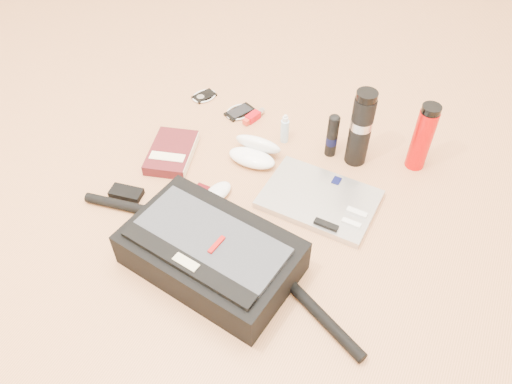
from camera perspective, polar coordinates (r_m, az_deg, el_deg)
ground at (r=1.66m, az=-1.36°, el=-2.34°), size 4.00×4.00×0.00m
messenger_bag at (r=1.48m, az=-5.26°, el=-6.86°), size 1.02×0.37×0.14m
laptop at (r=1.69m, az=7.28°, el=-0.84°), size 0.38×0.27×0.04m
book at (r=1.86m, az=-9.58°, el=4.47°), size 0.21×0.26×0.04m
passport at (r=1.71m, az=-6.40°, el=-0.49°), size 0.08×0.11×0.01m
mouse at (r=1.70m, az=-4.36°, el=0.00°), size 0.09×0.12×0.04m
sunglasses_case at (r=1.81m, az=-0.13°, el=4.69°), size 0.18×0.15×0.10m
ipod at (r=2.14m, az=-5.95°, el=10.85°), size 0.11×0.11×0.01m
phone at (r=2.04m, az=-1.88°, el=9.14°), size 0.12×0.13×0.01m
inhaler at (r=2.00m, az=-0.25°, el=8.64°), size 0.05×0.11×0.03m
spray_bottle at (r=1.88m, az=3.30°, el=7.10°), size 0.04×0.04×0.12m
aerosol_can at (r=1.82m, az=8.71°, el=6.41°), size 0.05×0.05×0.18m
thermos_black at (r=1.77m, az=11.88°, el=7.17°), size 0.08×0.08×0.30m
thermos_red at (r=1.82m, az=18.50°, el=5.94°), size 0.08×0.08×0.26m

